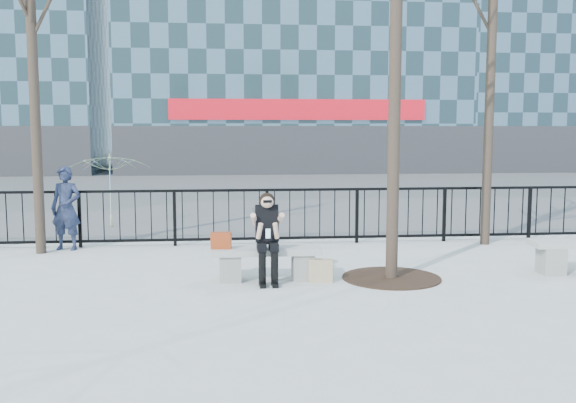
{
  "coord_description": "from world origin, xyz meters",
  "views": [
    {
      "loc": [
        -0.61,
        -9.5,
        2.28
      ],
      "look_at": [
        0.4,
        0.8,
        1.1
      ],
      "focal_mm": 40.0,
      "sensor_mm": 36.0,
      "label": 1
    }
  ],
  "objects": [
    {
      "name": "vendor_umbrella",
      "position": [
        -3.28,
        5.53,
        0.86
      ],
      "size": [
        2.37,
        2.4,
        1.72
      ],
      "primitive_type": "imported",
      "rotation": [
        0.0,
        0.0,
        -0.32
      ],
      "color": "#E9F737",
      "rests_on": "ground"
    },
    {
      "name": "shopping_bag",
      "position": [
        0.8,
        -0.2,
        0.17
      ],
      "size": [
        0.38,
        0.21,
        0.34
      ],
      "primitive_type": "cube",
      "rotation": [
        0.0,
        0.0,
        -0.22
      ],
      "color": "#C2B489",
      "rests_on": "ground"
    },
    {
      "name": "handbag",
      "position": [
        -0.68,
        0.02,
        0.61
      ],
      "size": [
        0.31,
        0.17,
        0.25
      ],
      "primitive_type": "cube",
      "rotation": [
        0.0,
        0.0,
        -0.12
      ],
      "color": "#963212",
      "rests_on": "bench_main"
    },
    {
      "name": "bench_main",
      "position": [
        0.0,
        0.0,
        0.3
      ],
      "size": [
        1.65,
        0.46,
        0.49
      ],
      "color": "gray",
      "rests_on": "ground"
    },
    {
      "name": "railing",
      "position": [
        0.0,
        3.0,
        0.55
      ],
      "size": [
        14.0,
        0.06,
        1.1
      ],
      "color": "black",
      "rests_on": "ground"
    },
    {
      "name": "seated_woman",
      "position": [
        0.0,
        -0.16,
        0.67
      ],
      "size": [
        0.5,
        0.64,
        1.34
      ],
      "color": "black",
      "rests_on": "ground"
    },
    {
      "name": "ground",
      "position": [
        0.0,
        0.0,
        0.0
      ],
      "size": [
        120.0,
        120.0,
        0.0
      ],
      "primitive_type": "plane",
      "color": "#A7A8A2",
      "rests_on": "ground"
    },
    {
      "name": "standing_man",
      "position": [
        -3.6,
        2.8,
        0.79
      ],
      "size": [
        0.64,
        0.49,
        1.58
      ],
      "primitive_type": "imported",
      "rotation": [
        0.0,
        0.0,
        -0.21
      ],
      "color": "black",
      "rests_on": "ground"
    },
    {
      "name": "tree_grate",
      "position": [
        1.9,
        -0.1,
        0.01
      ],
      "size": [
        1.5,
        1.5,
        0.02
      ],
      "primitive_type": "cylinder",
      "color": "black",
      "rests_on": "ground"
    },
    {
      "name": "street_surface",
      "position": [
        0.0,
        15.0,
        0.0
      ],
      "size": [
        60.0,
        23.0,
        0.01
      ],
      "primitive_type": "cube",
      "color": "#474747",
      "rests_on": "ground"
    }
  ]
}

